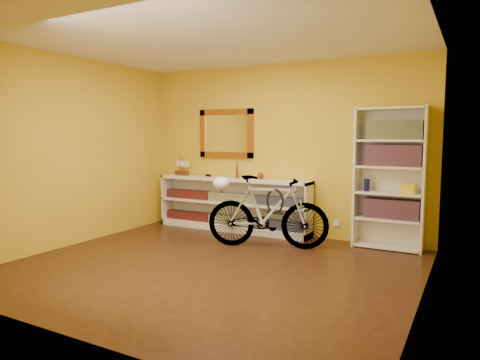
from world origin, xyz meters
The scene contains 24 objects.
floor centered at (0.00, 0.00, -0.01)m, with size 4.50×4.00×0.01m, color black.
ceiling centered at (0.00, 0.00, 2.60)m, with size 4.50×4.00×0.01m, color silver.
back_wall centered at (0.00, 2.00, 1.30)m, with size 4.50×0.01×2.60m, color gold.
left_wall centered at (-2.25, 0.00, 1.30)m, with size 0.01×4.00×2.60m, color gold.
right_wall centered at (2.25, 0.00, 1.30)m, with size 0.01×4.00×2.60m, color gold.
gilt_mirror centered at (-0.95, 1.97, 1.55)m, with size 0.98×0.06×0.78m, color #93531A.
wall_socket centered at (0.90, 1.99, 0.25)m, with size 0.09×0.01×0.09m, color silver.
console_unit centered at (-0.75, 1.81, 0.42)m, with size 2.60×0.35×0.85m, color silver, non-canonical shape.
cd_row_lower centered at (-0.75, 1.79, 0.17)m, with size 2.50×0.13×0.14m, color black.
cd_row_upper centered at (-0.75, 1.79, 0.54)m, with size 2.50×0.13×0.14m, color navy.
model_ship centered at (-1.73, 1.81, 1.02)m, with size 0.28×0.11×0.34m, color #462113, non-canonical shape.
toy_car centered at (-1.20, 1.81, 0.85)m, with size 0.00×0.00×0.00m, color black.
bronze_ornament centered at (-0.66, 1.81, 1.02)m, with size 0.06×0.06×0.33m, color brown.
decorative_orb centered at (-0.25, 1.81, 0.90)m, with size 0.10×0.10×0.10m, color brown.
bookcase centered at (1.64, 1.84, 0.95)m, with size 0.90×0.30×1.90m, color silver, non-canonical shape.
book_row_a centered at (1.69, 1.84, 0.55)m, with size 0.70×0.22×0.26m, color maroon.
book_row_b centered at (1.69, 1.84, 1.25)m, with size 0.70×0.22×0.28m, color maroon.
book_row_c centered at (1.69, 1.84, 1.59)m, with size 0.70×0.22×0.25m, color #1A4A5C.
travel_mug centered at (1.35, 1.82, 0.85)m, with size 0.08×0.08×0.17m, color navy.
red_tin centered at (1.44, 1.87, 1.55)m, with size 0.13×0.13×0.16m, color maroon.
yellow_bag centered at (1.89, 1.80, 0.83)m, with size 0.18×0.12×0.14m, color yellow.
bicycle centered at (0.20, 1.10, 0.49)m, with size 1.67×0.43×0.98m, color silver.
helmet centered at (-0.41, 0.91, 0.87)m, with size 0.24×0.23×0.18m, color white.
u_lock centered at (0.30, 1.13, 0.64)m, with size 0.25×0.25×0.03m, color black.
Camera 1 is at (2.64, -4.14, 1.51)m, focal length 32.48 mm.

